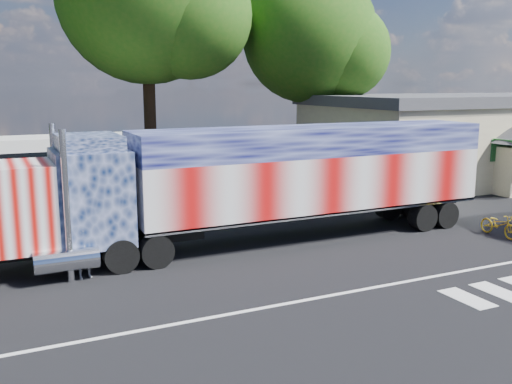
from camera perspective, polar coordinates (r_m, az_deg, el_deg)
name	(u,v)px	position (r m, az deg, el deg)	size (l,w,h in m)	color
ground	(295,263)	(19.10, 3.88, -7.14)	(100.00, 100.00, 0.00)	black
lane_markings	(411,292)	(17.12, 15.26, -9.64)	(30.00, 2.67, 0.01)	silver
semi_truck	(251,182)	(20.74, -0.48, 1.05)	(21.54, 3.40, 4.59)	black
coach_bus	(38,174)	(27.83, -20.98, 1.69)	(12.05, 2.81, 3.51)	white
hall_building	(485,135)	(39.43, 21.90, 5.27)	(22.40, 12.80, 5.20)	beige
woman	(85,253)	(18.23, -16.77, -5.88)	(0.57, 0.38, 1.57)	slate
bicycle	(499,225)	(24.18, 23.13, -3.01)	(0.62, 1.78, 0.94)	gold
tree_ne_a	(312,36)	(36.57, 5.59, 15.23)	(8.73, 8.31, 12.96)	black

